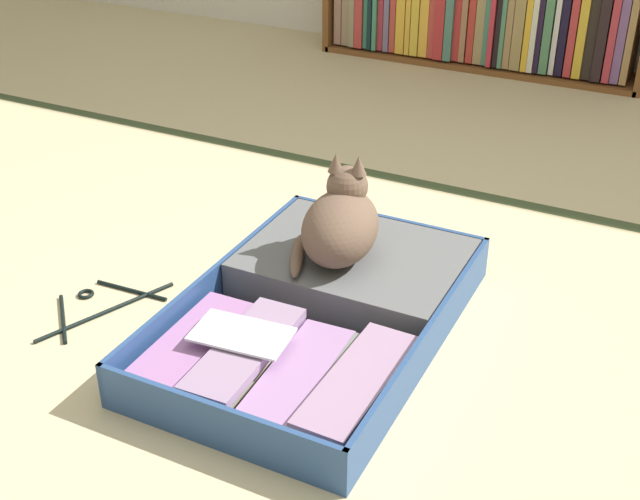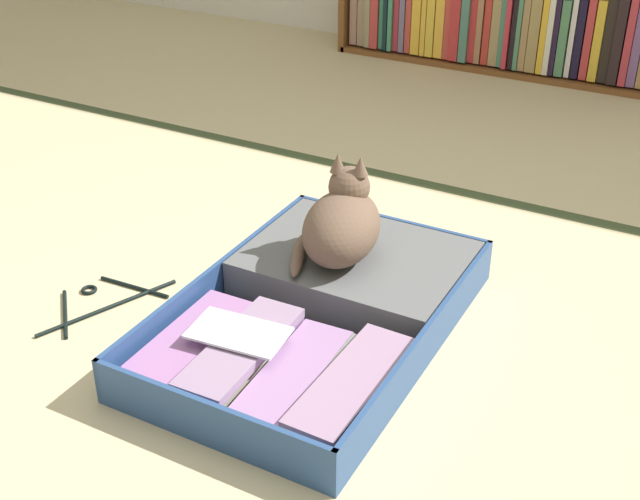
{
  "view_description": "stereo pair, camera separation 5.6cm",
  "coord_description": "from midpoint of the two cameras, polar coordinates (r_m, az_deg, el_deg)",
  "views": [
    {
      "loc": [
        0.65,
        -1.35,
        1.16
      ],
      "look_at": [
        -0.12,
        0.16,
        0.18
      ],
      "focal_mm": 47.15,
      "sensor_mm": 36.0,
      "label": 1
    },
    {
      "loc": [
        0.7,
        -1.32,
        1.16
      ],
      "look_at": [
        -0.12,
        0.16,
        0.18
      ],
      "focal_mm": 47.15,
      "sensor_mm": 36.0,
      "label": 2
    }
  ],
  "objects": [
    {
      "name": "tatami_border",
      "position": [
        2.67,
        9.68,
        3.8
      ],
      "size": [
        4.8,
        0.05,
        0.0
      ],
      "color": "#3A482A",
      "rests_on": "ground_plane"
    },
    {
      "name": "black_cat",
      "position": [
        2.03,
        0.65,
        1.81
      ],
      "size": [
        0.25,
        0.31,
        0.25
      ],
      "color": "brown",
      "rests_on": "open_suitcase"
    },
    {
      "name": "open_suitcase",
      "position": [
        2.0,
        -0.4,
        -3.84
      ],
      "size": [
        0.57,
        0.87,
        0.11
      ],
      "color": "navy",
      "rests_on": "ground_plane"
    },
    {
      "name": "ground_plane",
      "position": [
        1.89,
        0.22,
        -7.84
      ],
      "size": [
        10.0,
        10.0,
        0.0
      ],
      "primitive_type": "plane",
      "color": "#C8B78A"
    },
    {
      "name": "clothes_hanger",
      "position": [
        2.16,
        -15.46,
        -3.65
      ],
      "size": [
        0.25,
        0.36,
        0.01
      ],
      "color": "black",
      "rests_on": "ground_plane"
    }
  ]
}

